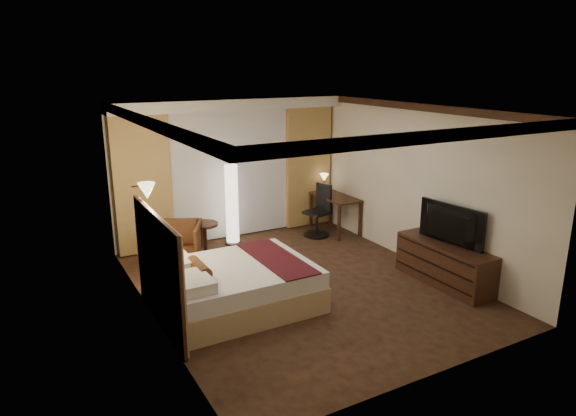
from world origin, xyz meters
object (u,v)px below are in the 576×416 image
armchair (177,242)px  television (447,224)px  bed (236,286)px  dresser (444,264)px  side_table (204,238)px  office_chair (317,211)px  floor_lamp (232,205)px  desk (335,214)px

armchair → television: television is taller
bed → dresser: bearing=-14.9°
bed → dresser: 3.25m
side_table → television: bearing=-47.7°
bed → office_chair: size_ratio=2.01×
office_chair → dresser: size_ratio=0.63×
floor_lamp → desk: floor_lamp is taller
floor_lamp → desk: 2.16m
office_chair → dresser: 2.96m
desk → television: television is taller
armchair → office_chair: (2.89, 0.17, 0.11)m
dresser → television: television is taller
bed → armchair: 1.92m
television → office_chair: bearing=2.8°
desk → office_chair: 0.49m
bed → floor_lamp: floor_lamp is taller
floor_lamp → dresser: 3.96m
bed → dresser: dresser is taller
armchair → dresser: bearing=-12.2°
floor_lamp → dresser: bearing=-57.0°
bed → side_table: size_ratio=3.68×
armchair → television: 4.39m
bed → armchair: size_ratio=2.57×
armchair → side_table: (0.60, 0.31, -0.12)m
floor_lamp → dresser: size_ratio=0.92×
dresser → television: bearing=180.0°
armchair → office_chair: size_ratio=0.78×
office_chair → dresser: bearing=-93.8°
dresser → television: size_ratio=1.45×
office_chair → television: size_ratio=0.91×
office_chair → floor_lamp: bearing=152.6°
bed → television: bearing=-15.0°
desk → television: size_ratio=0.99×
bed → office_chair: 3.35m
armchair → side_table: armchair is taller
dresser → side_table: bearing=132.6°
office_chair → side_table: bearing=162.6°
office_chair → television: (0.48, -2.91, 0.46)m
side_table → desk: bearing=-2.0°
bed → desk: desk is taller
office_chair → bed: bearing=-155.5°
desk → office_chair: size_ratio=1.09×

